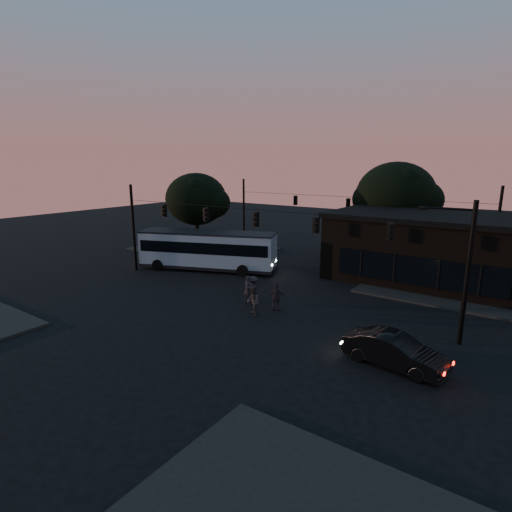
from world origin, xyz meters
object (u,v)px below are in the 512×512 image
Objects in this scene: pedestrian_b at (253,301)px; pedestrian_c at (276,297)px; car at (394,351)px; pedestrian_d at (254,289)px; pedestrian_a at (248,289)px; bus at (207,248)px; building at (433,247)px.

pedestrian_b is 1.68m from pedestrian_c.
pedestrian_d is at bearing 78.11° from car.
pedestrian_d is at bearing -39.34° from pedestrian_c.
pedestrian_a is at bearing -27.67° from pedestrian_c.
car is at bearing 39.79° from pedestrian_b.
bus is 9.57m from pedestrian_a.
building is 15.51m from pedestrian_d.
pedestrian_d is (-8.63, -12.76, -1.82)m from building.
pedestrian_a is 0.49m from pedestrian_d.
pedestrian_b reaches higher than pedestrian_c.
car is at bearing -83.41° from building.
bus is 6.48× the size of pedestrian_a.
car is 2.63× the size of pedestrian_d.
bus is 11.82m from pedestrian_b.
pedestrian_a reaches higher than pedestrian_b.
bus is 6.92× the size of pedestrian_d.
pedestrian_b reaches higher than pedestrian_d.
bus reaches higher than pedestrian_d.
car is (18.79, -8.16, -1.14)m from bus.
pedestrian_b is (1.61, -1.66, -0.01)m from pedestrian_a.
pedestrian_b is (-7.20, -14.87, -1.77)m from building.
building is 14.95m from pedestrian_c.
building is at bearing -139.42° from pedestrian_c.
pedestrian_d is (8.26, -4.57, -1.03)m from bus.
pedestrian_b reaches higher than car.
bus is 9.50m from pedestrian_d.
bus is 2.63× the size of car.
pedestrian_c reaches higher than pedestrian_d.
building is at bearing -97.98° from pedestrian_d.
pedestrian_c is (10.47, -5.19, -1.01)m from bus.
building is 8.18× the size of pedestrian_b.
pedestrian_a is 2.39m from pedestrian_c.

